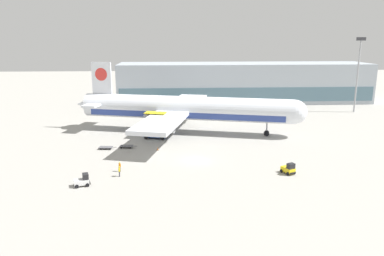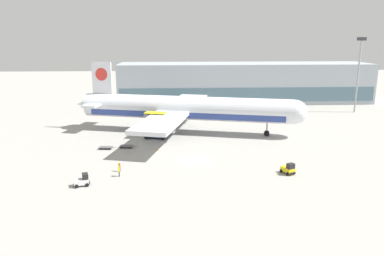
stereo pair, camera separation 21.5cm
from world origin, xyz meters
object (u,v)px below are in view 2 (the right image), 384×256
Objects in this scene: airplane_main at (183,109)px; baggage_dolly_second at (126,146)px; light_mast at (359,70)px; baggage_tug_mid at (82,181)px; baggage_dolly_lead at (106,147)px; baggage_tug_foreground at (289,169)px; traffic_cone_near at (158,149)px; scissor_lift_loader at (156,129)px; ground_crew_near at (119,170)px; ground_crew_far at (120,166)px.

baggage_dolly_second is at bearing -118.73° from airplane_main.
light_mast is 59.86m from airplane_main.
baggage_dolly_lead is at bearing 71.86° from baggage_tug_mid.
baggage_tug_mid is 20.20m from baggage_dolly_lead.
traffic_cone_near is at bearing -148.34° from baggage_tug_foreground.
traffic_cone_near is (6.76, -2.17, -0.04)m from baggage_dolly_second.
scissor_lift_loader reaches higher than baggage_dolly_second.
light_mast is at bearing 32.10° from traffic_cone_near.
airplane_main is 20.76× the size of baggage_tug_mid.
baggage_dolly_lead is 2.03× the size of ground_crew_near.
light_mast reaches higher than baggage_dolly_second.
light_mast is 72.85m from traffic_cone_near.
baggage_tug_mid reaches higher than ground_crew_near.
airplane_main is 20.34× the size of baggage_tug_foreground.
airplane_main is at bearing -175.62° from baggage_tug_foreground.
baggage_tug_foreground is (23.87, -25.06, -1.40)m from scissor_lift_loader.
baggage_dolly_lead is 17.10m from ground_crew_near.
ground_crew_near is (0.76, -17.05, 0.71)m from baggage_dolly_second.
light_mast is 92.56m from baggage_tug_mid.
airplane_main is at bearing 55.17° from scissor_lift_loader.
baggage_tug_foreground reaches higher than ground_crew_near.
baggage_tug_mid is 1.48× the size of ground_crew_near.
traffic_cone_near is at bearing -2.55° from baggage_dolly_lead.
scissor_lift_loader reaches higher than ground_crew_near.
baggage_tug_mid is at bearing -81.46° from ground_crew_far.
baggage_tug_foreground is (17.33, -30.70, -4.96)m from airplane_main.
light_mast is 77.54m from baggage_dolly_second.
baggage_dolly_lead is 2.16× the size of ground_crew_far.
light_mast is 32.14× the size of traffic_cone_near.
baggage_tug_mid is 21.40m from baggage_dolly_second.
scissor_lift_loader is 13.41m from baggage_dolly_lead.
traffic_cone_near is (6.25, 12.43, -0.67)m from ground_crew_far.
scissor_lift_loader is 34.64m from baggage_tug_foreground.
ground_crew_near is (-29.11, 0.27, 0.23)m from baggage_tug_foreground.
baggage_dolly_lead is at bearing -152.94° from light_mast.
light_mast is at bearing 32.95° from baggage_dolly_second.
baggage_tug_foreground is 1.51× the size of ground_crew_near.
scissor_lift_loader is at bearing 57.14° from baggage_dolly_second.
airplane_main is 30.75× the size of ground_crew_near.
baggage_dolly_second is 5.22× the size of traffic_cone_near.
baggage_tug_foreground and baggage_tug_mid have the same top height.
baggage_dolly_second is at bearing -145.19° from baggage_tug_foreground.
airplane_main is at bearing 160.92° from ground_crew_near.
ground_crew_near is at bearing -82.53° from baggage_dolly_second.
baggage_dolly_second is (-12.54, -13.37, -5.45)m from airplane_main.
baggage_dolly_second is (-5.99, -7.73, -1.89)m from scissor_lift_loader.
baggage_tug_foreground is 27.65m from traffic_cone_near.
baggage_tug_foreground is at bearing -25.20° from baggage_dolly_second.
scissor_lift_loader is 2.18× the size of baggage_tug_foreground.
ground_crew_far is at bearing -89.37° from scissor_lift_loader.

